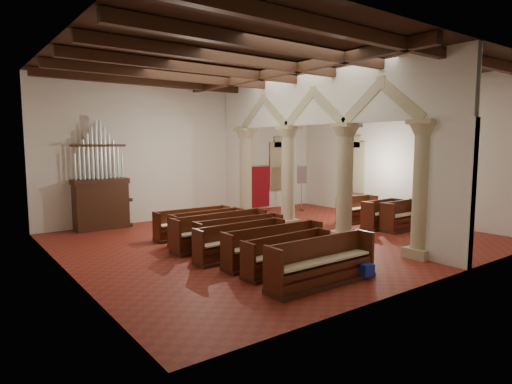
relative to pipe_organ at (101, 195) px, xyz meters
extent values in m
plane|color=maroon|center=(4.50, -5.50, -1.37)|extent=(14.00, 14.00, 0.00)
plane|color=black|center=(4.50, -5.50, 4.63)|extent=(14.00, 14.00, 0.00)
cube|color=silver|center=(4.50, 0.50, 1.63)|extent=(14.00, 0.02, 6.00)
cube|color=silver|center=(4.50, -11.50, 1.63)|extent=(14.00, 0.02, 6.00)
cube|color=silver|center=(-2.50, -5.50, 1.63)|extent=(0.02, 12.00, 6.00)
cube|color=silver|center=(11.50, -5.50, 1.63)|extent=(0.02, 12.00, 6.00)
cube|color=tan|center=(6.30, -10.00, -1.22)|extent=(0.75, 0.75, 0.30)
cylinder|color=tan|center=(6.30, -10.00, 0.58)|extent=(0.56, 0.56, 3.30)
cube|color=tan|center=(6.30, -7.00, -1.22)|extent=(0.75, 0.75, 0.30)
cylinder|color=tan|center=(6.30, -7.00, 0.58)|extent=(0.56, 0.56, 3.30)
cube|color=tan|center=(6.30, -4.00, -1.22)|extent=(0.75, 0.75, 0.30)
cylinder|color=tan|center=(6.30, -4.00, 0.58)|extent=(0.56, 0.56, 3.30)
cube|color=tan|center=(6.30, -1.00, -1.22)|extent=(0.75, 0.75, 0.30)
cylinder|color=tan|center=(6.30, -1.00, 0.58)|extent=(0.56, 0.56, 3.30)
cube|color=silver|center=(6.30, -5.50, 3.66)|extent=(0.25, 11.90, 1.93)
cube|color=#306D56|center=(11.48, -7.00, 0.83)|extent=(0.03, 1.00, 2.20)
cube|color=#306D56|center=(11.48, -3.00, 0.83)|extent=(0.03, 1.00, 2.20)
cube|color=#306D56|center=(9.50, 0.48, 0.83)|extent=(1.00, 0.03, 2.20)
cube|color=black|center=(0.00, 0.00, -0.47)|extent=(2.00, 0.80, 1.80)
cube|color=black|center=(0.00, 0.00, 0.53)|extent=(2.10, 0.85, 0.20)
cube|color=#392212|center=(1.04, 0.00, -1.32)|extent=(0.56, 0.56, 0.09)
cube|color=#392212|center=(1.04, 0.00, -0.85)|extent=(0.27, 0.27, 1.04)
cube|color=#392212|center=(1.04, -0.08, -0.28)|extent=(0.58, 0.53, 0.18)
cube|color=maroon|center=(8.00, 0.42, -0.22)|extent=(1.60, 0.06, 2.10)
cylinder|color=gold|center=(8.00, 0.40, 0.88)|extent=(1.80, 0.04, 0.04)
cone|color=black|center=(9.54, -1.29, -1.31)|extent=(0.36, 0.36, 0.12)
cylinder|color=gold|center=(9.54, -1.29, -0.16)|extent=(0.04, 0.04, 2.43)
cylinder|color=gold|center=(9.54, -1.29, 0.95)|extent=(0.17, 0.70, 0.03)
cube|color=navy|center=(9.54, -1.31, 0.45)|extent=(0.55, 0.13, 0.86)
cube|color=navy|center=(3.38, -10.41, -1.12)|extent=(0.34, 0.29, 0.30)
cube|color=navy|center=(4.54, -8.17, -1.09)|extent=(0.41, 0.35, 0.37)
cube|color=#16148D|center=(3.01, -6.14, -1.12)|extent=(0.30, 0.24, 0.29)
cylinder|color=white|center=(2.81, -9.99, -1.21)|extent=(1.01, 0.54, 0.11)
cylinder|color=white|center=(2.61, -9.72, -1.21)|extent=(1.12, 0.36, 0.11)
cube|color=black|center=(2.21, -10.01, -1.32)|extent=(3.10, 0.76, 0.11)
cube|color=#511B11|center=(2.21, -10.07, -1.02)|extent=(2.95, 0.44, 0.48)
cube|color=#511B11|center=(2.21, -9.82, -0.75)|extent=(2.95, 0.08, 1.02)
cube|color=#511B11|center=(0.70, -9.99, -0.75)|extent=(0.08, 0.65, 1.02)
cube|color=#511B11|center=(3.72, -9.99, -0.75)|extent=(0.08, 0.65, 1.02)
cube|color=beige|center=(2.21, -10.07, -0.75)|extent=(2.83, 0.39, 0.05)
cube|color=black|center=(2.20, -8.75, -1.32)|extent=(2.76, 0.78, 0.09)
cube|color=#4E2410|center=(2.20, -8.80, -1.06)|extent=(2.60, 0.49, 0.43)
cube|color=#4E2410|center=(2.20, -8.58, -0.83)|extent=(2.58, 0.18, 0.90)
cube|color=#4E2410|center=(0.87, -8.73, -0.83)|extent=(0.09, 0.57, 0.90)
cube|color=#4E2410|center=(3.53, -8.73, -0.83)|extent=(0.09, 0.57, 0.90)
cube|color=beige|center=(2.20, -8.80, -0.83)|extent=(2.49, 0.45, 0.05)
cube|color=black|center=(2.44, -7.90, -1.32)|extent=(3.23, 0.72, 0.10)
cube|color=#4D1C10|center=(2.44, -7.95, -1.05)|extent=(3.08, 0.42, 0.45)
cube|color=#4D1C10|center=(2.44, -7.72, -0.79)|extent=(3.08, 0.09, 0.95)
cube|color=#4D1C10|center=(0.86, -7.88, -0.79)|extent=(0.07, 0.60, 0.95)
cube|color=#4D1C10|center=(4.02, -7.88, -0.79)|extent=(0.07, 0.60, 0.95)
cube|color=beige|center=(2.44, -7.95, -0.79)|extent=(2.96, 0.38, 0.05)
cube|color=black|center=(2.01, -6.87, -1.32)|extent=(3.01, 0.77, 0.10)
cube|color=#4E1D10|center=(2.01, -6.91, -1.05)|extent=(2.85, 0.47, 0.44)
cube|color=#4E1D10|center=(2.01, -6.69, -0.81)|extent=(2.84, 0.15, 0.93)
cube|color=#4E1D10|center=(0.55, -6.85, -0.81)|extent=(0.08, 0.59, 0.93)
cube|color=#4E1D10|center=(3.47, -6.85, -0.81)|extent=(0.08, 0.59, 0.93)
cube|color=beige|center=(2.01, -6.91, -0.81)|extent=(2.73, 0.43, 0.05)
cube|color=black|center=(2.50, -6.08, -1.32)|extent=(3.06, 0.80, 0.10)
cube|color=#48190F|center=(2.50, -6.13, -1.05)|extent=(2.90, 0.50, 0.45)
cube|color=#48190F|center=(2.50, -5.90, -0.80)|extent=(2.89, 0.17, 0.94)
cube|color=#48190F|center=(1.01, -6.06, -0.80)|extent=(0.09, 0.60, 0.94)
cube|color=#48190F|center=(3.98, -6.06, -0.80)|extent=(0.09, 0.60, 0.94)
cube|color=beige|center=(2.50, -6.13, -0.80)|extent=(2.78, 0.46, 0.05)
cube|color=black|center=(2.23, -5.39, -1.32)|extent=(3.46, 0.92, 0.11)
cube|color=#47150F|center=(2.23, -5.44, -1.03)|extent=(3.29, 0.59, 0.48)
cube|color=#47150F|center=(2.23, -5.20, -0.76)|extent=(3.28, 0.24, 1.01)
cube|color=#47150F|center=(0.55, -5.37, -0.76)|extent=(0.11, 0.64, 1.01)
cube|color=#47150F|center=(3.91, -5.37, -0.76)|extent=(0.11, 0.64, 1.01)
cube|color=beige|center=(2.23, -5.44, -0.76)|extent=(3.16, 0.54, 0.05)
cube|color=black|center=(2.24, -4.50, -1.32)|extent=(2.74, 0.79, 0.10)
cube|color=#531811|center=(2.24, -4.55, -1.04)|extent=(2.58, 0.48, 0.46)
cube|color=#531811|center=(2.24, -4.32, -0.79)|extent=(2.57, 0.15, 0.97)
cube|color=#531811|center=(0.91, -4.48, -0.79)|extent=(0.09, 0.61, 0.97)
cube|color=#531811|center=(3.56, -4.48, -0.79)|extent=(0.09, 0.61, 0.97)
cube|color=beige|center=(2.24, -4.55, -0.79)|extent=(2.48, 0.44, 0.05)
cube|color=black|center=(2.21, -3.51, -1.32)|extent=(2.85, 0.73, 0.10)
cube|color=#4B1710|center=(2.21, -3.56, -1.05)|extent=(2.70, 0.43, 0.44)
cube|color=#4B1710|center=(2.21, -3.33, -0.80)|extent=(2.70, 0.10, 0.94)
cube|color=#4B1710|center=(0.82, -3.49, -0.80)|extent=(0.08, 0.59, 0.94)
cube|color=#4B1710|center=(3.59, -3.49, -0.80)|extent=(0.08, 0.59, 0.94)
cube|color=beige|center=(2.21, -3.56, -0.80)|extent=(2.59, 0.39, 0.05)
cube|color=black|center=(9.39, -7.27, -1.32)|extent=(2.00, 0.77, 0.11)
cube|color=#47190F|center=(9.39, -7.32, -1.02)|extent=(1.85, 0.44, 0.49)
cube|color=#47190F|center=(9.39, -7.07, -0.74)|extent=(1.85, 0.08, 1.04)
cube|color=#47190F|center=(8.42, -7.24, -0.74)|extent=(0.08, 0.66, 1.04)
cube|color=#47190F|center=(10.35, -7.24, -0.74)|extent=(0.08, 0.66, 1.04)
cube|color=beige|center=(9.39, -7.32, -0.74)|extent=(1.78, 0.40, 0.05)
cube|color=black|center=(9.12, -6.52, -1.32)|extent=(1.92, 0.77, 0.11)
cube|color=#4F2011|center=(9.12, -6.58, -1.02)|extent=(1.76, 0.45, 0.48)
cube|color=#4F2011|center=(9.12, -6.33, -0.76)|extent=(1.76, 0.10, 1.02)
cube|color=#4F2011|center=(8.21, -6.50, -0.76)|extent=(0.08, 0.64, 1.02)
cube|color=#4F2011|center=(10.04, -6.50, -0.76)|extent=(0.08, 0.64, 1.02)
cube|color=beige|center=(9.12, -6.58, -0.76)|extent=(1.69, 0.41, 0.05)
cube|color=black|center=(9.24, -5.14, -1.32)|extent=(1.94, 0.83, 0.11)
cube|color=#4E2210|center=(9.24, -5.19, -1.02)|extent=(1.78, 0.50, 0.48)
cube|color=#4E2210|center=(9.24, -4.95, -0.76)|extent=(1.77, 0.15, 1.02)
cube|color=#4E2210|center=(8.31, -5.12, -0.76)|extent=(0.10, 0.64, 1.02)
cube|color=#4E2210|center=(10.16, -5.12, -0.76)|extent=(0.10, 0.64, 1.02)
cube|color=beige|center=(9.24, -5.19, -0.76)|extent=(1.71, 0.45, 0.05)
camera|label=1|loc=(-5.02, -17.09, 2.02)|focal=30.00mm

